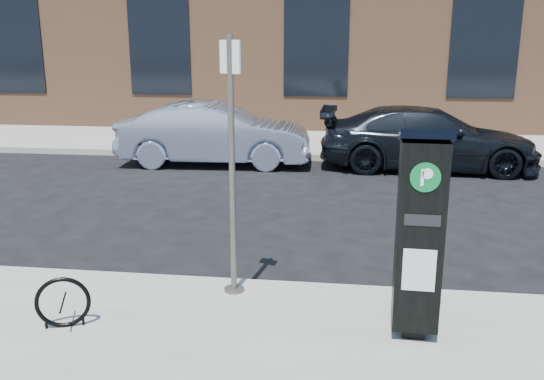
% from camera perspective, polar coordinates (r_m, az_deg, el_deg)
% --- Properties ---
extents(ground, '(120.00, 120.00, 0.00)m').
position_cam_1_polar(ground, '(7.05, -1.77, -10.12)').
color(ground, black).
rests_on(ground, ground).
extents(sidewalk_far, '(60.00, 12.00, 0.15)m').
position_cam_1_polar(sidewalk_far, '(20.54, 4.56, 6.49)').
color(sidewalk_far, gray).
rests_on(sidewalk_far, ground).
extents(curb_near, '(60.00, 0.12, 0.16)m').
position_cam_1_polar(curb_near, '(7.00, -1.80, -9.63)').
color(curb_near, '#9E9B93').
rests_on(curb_near, ground).
extents(curb_far, '(60.00, 0.12, 0.16)m').
position_cam_1_polar(curb_far, '(14.66, 3.29, 3.25)').
color(curb_far, '#9E9B93').
rests_on(curb_far, ground).
extents(building, '(28.00, 10.05, 8.25)m').
position_cam_1_polar(building, '(23.37, 5.19, 17.45)').
color(building, '#8C5E3F').
rests_on(building, ground).
extents(parking_kiosk, '(0.49, 0.43, 2.05)m').
position_cam_1_polar(parking_kiosk, '(5.57, 14.41, -4.09)').
color(parking_kiosk, black).
rests_on(parking_kiosk, sidewalk_near).
extents(sign_pole, '(0.24, 0.23, 2.86)m').
position_cam_1_polar(sign_pole, '(6.29, -3.98, 1.94)').
color(sign_pole, '#625D56').
rests_on(sign_pole, sidewalk_near).
extents(bike_rack, '(0.52, 0.23, 0.54)m').
position_cam_1_polar(bike_rack, '(6.20, -20.01, -10.45)').
color(bike_rack, black).
rests_on(bike_rack, sidewalk_near).
extents(car_silver, '(4.66, 1.83, 1.51)m').
position_cam_1_polar(car_silver, '(14.09, -5.68, 5.56)').
color(car_silver, '#97A3C1').
rests_on(car_silver, ground).
extents(car_dark, '(5.05, 2.13, 1.45)m').
position_cam_1_polar(car_dark, '(14.02, 15.16, 4.96)').
color(car_dark, black).
rests_on(car_dark, ground).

